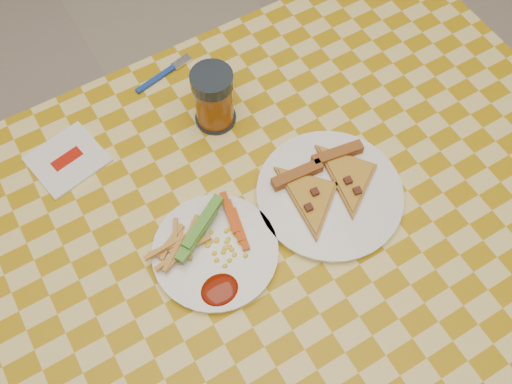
# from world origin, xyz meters

# --- Properties ---
(ground) EXTENTS (8.00, 8.00, 0.00)m
(ground) POSITION_xyz_m (0.00, 0.00, 0.00)
(ground) COLOR #BFAA9A
(ground) RESTS_ON ground
(table) EXTENTS (1.28, 0.88, 0.76)m
(table) POSITION_xyz_m (0.00, 0.00, 0.68)
(table) COLOR silver
(table) RESTS_ON ground
(plate_left) EXTENTS (0.27, 0.27, 0.01)m
(plate_left) POSITION_xyz_m (-0.09, -0.00, 0.76)
(plate_left) COLOR white
(plate_left) RESTS_ON table
(plate_right) EXTENTS (0.28, 0.28, 0.01)m
(plate_right) POSITION_xyz_m (0.13, -0.01, 0.76)
(plate_right) COLOR white
(plate_right) RESTS_ON table
(fries_veggies) EXTENTS (0.19, 0.18, 0.04)m
(fries_veggies) POSITION_xyz_m (-0.10, 0.01, 0.78)
(fries_veggies) COLOR gold
(fries_veggies) RESTS_ON plate_left
(pizza_slices) EXTENTS (0.22, 0.20, 0.02)m
(pizza_slices) POSITION_xyz_m (0.13, 0.01, 0.78)
(pizza_slices) COLOR #AF7B35
(pizza_slices) RESTS_ON plate_right
(drink_glass) EXTENTS (0.08, 0.08, 0.13)m
(drink_glass) POSITION_xyz_m (0.04, 0.24, 0.82)
(drink_glass) COLOR black
(drink_glass) RESTS_ON table
(napkin) EXTENTS (0.14, 0.13, 0.01)m
(napkin) POSITION_xyz_m (-0.24, 0.29, 0.76)
(napkin) COLOR white
(napkin) RESTS_ON table
(fork) EXTENTS (0.13, 0.04, 0.01)m
(fork) POSITION_xyz_m (0.00, 0.38, 0.76)
(fork) COLOR navy
(fork) RESTS_ON table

